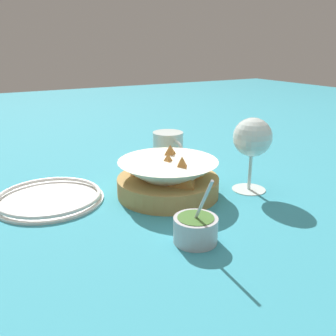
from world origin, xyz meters
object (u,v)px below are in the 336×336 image
sauce_cup (196,228)px  beer_mug (168,150)px  side_plate (49,197)px  food_basket (169,178)px  wine_glass (252,140)px

sauce_cup → beer_mug: 0.40m
sauce_cup → side_plate: bearing=-149.4°
side_plate → food_basket: bearing=68.6°
side_plate → wine_glass: bearing=68.8°
wine_glass → beer_mug: 0.25m
wine_glass → side_plate: (-0.15, -0.39, -0.10)m
food_basket → side_plate: bearing=-111.4°
beer_mug → wine_glass: bearing=16.0°
beer_mug → side_plate: bearing=-75.5°
food_basket → sauce_cup: bearing=-17.5°
side_plate → beer_mug: bearing=104.5°
sauce_cup → side_plate: 0.33m
food_basket → sauce_cup: size_ratio=1.79×
food_basket → beer_mug: food_basket is taller
sauce_cup → wine_glass: (-0.13, 0.22, 0.09)m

